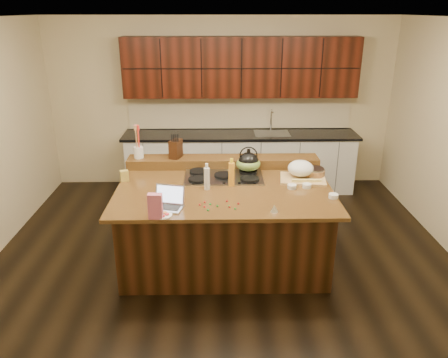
{
  "coord_description": "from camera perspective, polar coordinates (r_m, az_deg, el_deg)",
  "views": [
    {
      "loc": [
        -0.08,
        -4.52,
        2.79
      ],
      "look_at": [
        0.0,
        0.05,
        1.0
      ],
      "focal_mm": 35.0,
      "sensor_mm": 36.0,
      "label": 1
    }
  ],
  "objects": [
    {
      "name": "package_box",
      "position": [
        5.17,
        -12.88,
        0.41
      ],
      "size": [
        0.11,
        0.09,
        0.13
      ],
      "primitive_type": "cube",
      "rotation": [
        0.0,
        0.0,
        0.35
      ],
      "color": "gold",
      "rests_on": "island"
    },
    {
      "name": "gumdrop_8",
      "position": [
        4.45,
        -3.18,
        -3.36
      ],
      "size": [
        0.02,
        0.02,
        0.02
      ],
      "primitive_type": "ellipsoid",
      "color": "red",
      "rests_on": "island"
    },
    {
      "name": "wooden_tray",
      "position": [
        5.2,
        10.05,
        1.08
      ],
      "size": [
        0.57,
        0.45,
        0.21
      ],
      "rotation": [
        0.0,
        0.0,
        -0.14
      ],
      "color": "tan",
      "rests_on": "island"
    },
    {
      "name": "gumdrop_0",
      "position": [
        4.52,
        0.39,
        -2.9
      ],
      "size": [
        0.02,
        0.02,
        0.02
      ],
      "primitive_type": "ellipsoid",
      "color": "red",
      "rests_on": "island"
    },
    {
      "name": "back_counter",
      "position": [
        6.99,
        2.15,
        6.41
      ],
      "size": [
        3.7,
        0.66,
        2.4
      ],
      "color": "silver",
      "rests_on": "ground"
    },
    {
      "name": "kettle",
      "position": [
        5.25,
        3.2,
        2.3
      ],
      "size": [
        0.3,
        0.3,
        0.22
      ],
      "primitive_type": "ellipsoid",
      "rotation": [
        0.0,
        0.0,
        0.26
      ],
      "color": "black",
      "rests_on": "cooktop"
    },
    {
      "name": "cooktop",
      "position": [
        5.16,
        -0.05,
        0.35
      ],
      "size": [
        0.92,
        0.52,
        0.05
      ],
      "color": "gray",
      "rests_on": "island"
    },
    {
      "name": "vinegar_bottle",
      "position": [
        4.79,
        -2.26,
        0.05
      ],
      "size": [
        0.07,
        0.07,
        0.25
      ],
      "primitive_type": "cylinder",
      "rotation": [
        0.0,
        0.0,
        0.1
      ],
      "color": "silver",
      "rests_on": "island"
    },
    {
      "name": "gumdrop_3",
      "position": [
        4.33,
        -2.12,
        -4.07
      ],
      "size": [
        0.02,
        0.02,
        0.02
      ],
      "primitive_type": "ellipsoid",
      "color": "#198C26",
      "rests_on": "island"
    },
    {
      "name": "green_bowl",
      "position": [
        5.26,
        3.2,
        1.99
      ],
      "size": [
        0.34,
        0.34,
        0.16
      ],
      "primitive_type": "ellipsoid",
      "rotation": [
        0.0,
        0.0,
        -0.17
      ],
      "color": "olive",
      "rests_on": "cooktop"
    },
    {
      "name": "candy_plate",
      "position": [
        4.27,
        -7.99,
        -4.7
      ],
      "size": [
        0.21,
        0.21,
        0.01
      ],
      "primitive_type": "cylinder",
      "rotation": [
        0.0,
        0.0,
        -0.15
      ],
      "color": "white",
      "rests_on": "island"
    },
    {
      "name": "gumdrop_2",
      "position": [
        4.4,
        -2.56,
        -3.62
      ],
      "size": [
        0.02,
        0.02,
        0.02
      ],
      "primitive_type": "ellipsoid",
      "color": "red",
      "rests_on": "island"
    },
    {
      "name": "gumdrop_7",
      "position": [
        4.41,
        -0.87,
        -3.53
      ],
      "size": [
        0.02,
        0.02,
        0.02
      ],
      "primitive_type": "ellipsoid",
      "color": "#198C26",
      "rests_on": "island"
    },
    {
      "name": "strainer_bowl",
      "position": [
        5.28,
        11.74,
        0.73
      ],
      "size": [
        0.3,
        0.3,
        0.09
      ],
      "primitive_type": "cylinder",
      "rotation": [
        0.0,
        0.0,
        -0.28
      ],
      "color": "#996B3F",
      "rests_on": "island"
    },
    {
      "name": "room",
      "position": [
        4.74,
        0.01,
        3.72
      ],
      "size": [
        5.52,
        5.02,
        2.72
      ],
      "color": "black",
      "rests_on": "ground"
    },
    {
      "name": "knife_block",
      "position": [
        5.49,
        -6.32,
        3.93
      ],
      "size": [
        0.17,
        0.21,
        0.23
      ],
      "primitive_type": "cube",
      "rotation": [
        0.0,
        0.0,
        -0.34
      ],
      "color": "black",
      "rests_on": "back_ledge"
    },
    {
      "name": "gumdrop_10",
      "position": [
        4.5,
        -2.54,
        -3.03
      ],
      "size": [
        0.02,
        0.02,
        0.02
      ],
      "primitive_type": "ellipsoid",
      "color": "red",
      "rests_on": "island"
    },
    {
      "name": "pink_bag",
      "position": [
        4.18,
        -8.97,
        -3.53
      ],
      "size": [
        0.14,
        0.08,
        0.25
      ],
      "primitive_type": "cube",
      "rotation": [
        0.0,
        0.0,
        -0.04
      ],
      "color": "#D76583",
      "rests_on": "island"
    },
    {
      "name": "laptop",
      "position": [
        4.43,
        -7.28,
        -2.94
      ],
      "size": [
        0.35,
        0.3,
        0.21
      ],
      "rotation": [
        0.0,
        0.0,
        -0.23
      ],
      "color": "#B7B7BC",
      "rests_on": "island"
    },
    {
      "name": "oil_bottle",
      "position": [
        4.89,
        0.98,
        0.62
      ],
      "size": [
        0.09,
        0.09,
        0.27
      ],
      "primitive_type": "cylinder",
      "rotation": [
        0.0,
        0.0,
        -0.32
      ],
      "color": "gold",
      "rests_on": "island"
    },
    {
      "name": "gumdrop_1",
      "position": [
        4.45,
        -1.82,
        -3.3
      ],
      "size": [
        0.02,
        0.02,
        0.02
      ],
      "primitive_type": "ellipsoid",
      "color": "#198C26",
      "rests_on": "island"
    },
    {
      "name": "island",
      "position": [
        5.08,
        0.01,
        -5.84
      ],
      "size": [
        2.4,
        1.6,
        0.92
      ],
      "color": "black",
      "rests_on": "ground"
    },
    {
      "name": "ramekin_c",
      "position": [
        4.96,
        10.77,
        -0.86
      ],
      "size": [
        0.13,
        0.13,
        0.04
      ],
      "primitive_type": "cylinder",
      "rotation": [
        0.0,
        0.0,
        -0.31
      ],
      "color": "white",
      "rests_on": "island"
    },
    {
      "name": "gumdrop_5",
      "position": [
        4.35,
        1.46,
        -3.9
      ],
      "size": [
        0.02,
        0.02,
        0.02
      ],
      "primitive_type": "ellipsoid",
      "color": "#198C26",
      "rests_on": "island"
    },
    {
      "name": "gumdrop_9",
      "position": [
        4.41,
        0.66,
        -3.56
      ],
      "size": [
        0.02,
        0.02,
        0.02
      ],
      "primitive_type": "ellipsoid",
      "color": "#198C26",
      "rests_on": "island"
    },
    {
      "name": "utensil_crock",
      "position": [
        5.57,
        -11.08,
        3.43
      ],
      "size": [
        0.15,
        0.15,
        0.14
      ],
      "primitive_type": "cylinder",
      "rotation": [
        0.0,
        0.0,
        -0.34
      ],
      "color": "white",
      "rests_on": "back_ledge"
    },
    {
      "name": "kitchen_timer",
      "position": [
        4.33,
        6.59,
        -3.81
      ],
      "size": [
        0.1,
        0.1,
        0.07
      ],
      "primitive_type": "cone",
      "rotation": [
        0.0,
        0.0,
        -0.26
      ],
      "color": "silver",
      "rests_on": "island"
    },
    {
      "name": "gumdrop_4",
      "position": [
        4.47,
        1.89,
        -3.22
      ],
      "size": [
        0.02,
        0.02,
        0.02
      ],
      "primitive_type": "ellipsoid",
      "color": "red",
      "rests_on": "island"
    },
    {
      "name": "ramekin_b",
      "position": [
        4.91,
        8.86,
        -0.97
      ],
      "size": [
        0.11,
        0.11,
        0.04
      ],
      "primitive_type": "cylinder",
      "rotation": [
        0.0,
        0.0,
        0.07
      ],
      "color": "white",
      "rests_on": "island"
    },
    {
      "name": "gumdrop_6",
      "position": [
        4.39,
        0.74,
        -3.65
      ],
      "size": [
        0.02,
        0.02,
        0.02
      ],
      "primitive_type": "ellipsoid",
      "color": "red",
      "rests_on": "island"
    },
    {
      "name": "back_ledge",
      "position": [
        5.52,
        -0.12,
        2.27
      ],
      "size": [
        2.4,
        0.3,
        0.12
      ],
      "primitive_type": "cube",
      "color": "black",
      "rests_on": "island"
    },
    {
      "name": "ramekin_a",
      "position": [
        4.75,
        14.1,
        -2.16
      ],
      "size": [
        0.12,
        0.12,
        0.04
      ],
      "primitive_type": "cylinder",
      "rotation": [
        0.0,
        0.0,
        -0.22
      ],
      "color": "white",
      "rests_on": "island"
    }
  ]
}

